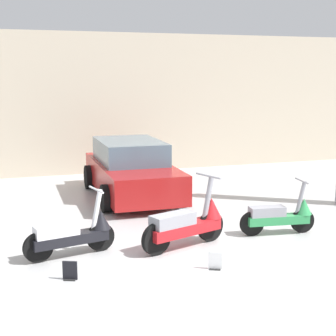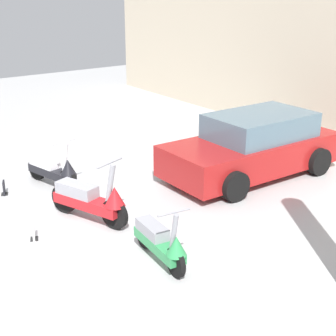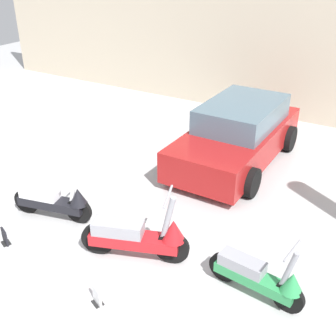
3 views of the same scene
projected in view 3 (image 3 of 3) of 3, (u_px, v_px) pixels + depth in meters
The scene contains 8 objects.
ground_plane at pixel (107, 295), 5.59m from camera, with size 28.00×28.00×0.00m, color #B2B2B2.
wall_back at pixel (291, 44), 10.49m from camera, with size 19.60×0.12×3.89m, color beige.
scooter_front_left at pixel (55, 200), 7.02m from camera, with size 1.43×0.62×1.01m.
scooter_front_right at pixel (139, 236), 6.08m from camera, with size 1.56×0.82×1.13m.
scooter_front_center at pixel (259, 276), 5.43m from camera, with size 1.36×0.49×0.95m.
car_rear_left at pixel (238, 134), 8.82m from camera, with size 1.84×3.75×1.27m.
placard_near_left_scooter at pixel (5, 238), 6.51m from camera, with size 0.20×0.17×0.26m.
placard_near_right_scooter at pixel (97, 297), 5.41m from camera, with size 0.20×0.17×0.26m.
Camera 3 is at (2.81, -3.16, 4.12)m, focal length 45.00 mm.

